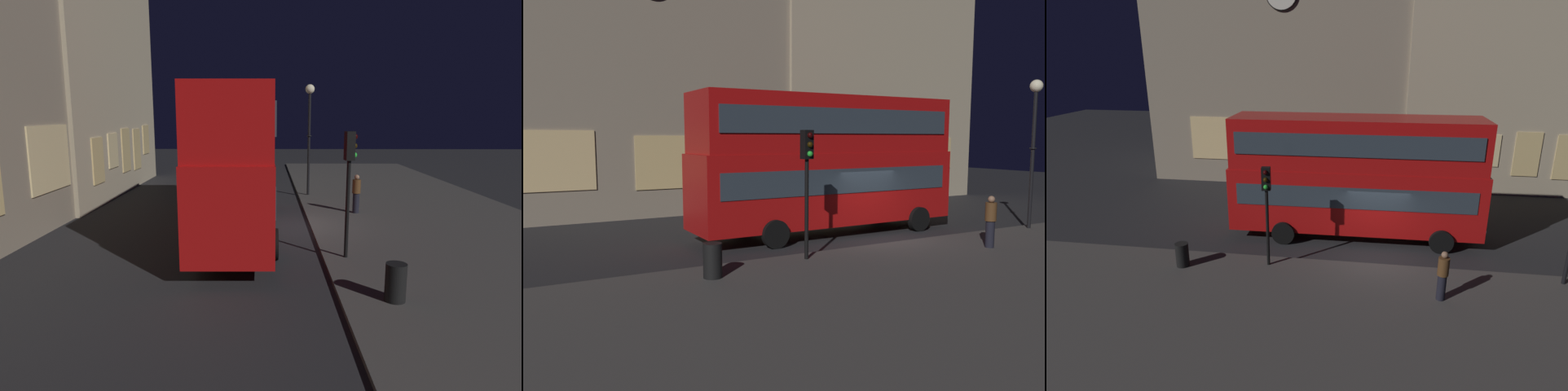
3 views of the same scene
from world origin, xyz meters
TOP-DOWN VIEW (x-y plane):
  - ground_plane at (0.00, 0.00)m, footprint 80.00×80.00m
  - sidewalk_slab at (0.00, -5.66)m, footprint 44.00×9.97m
  - building_with_clock at (-5.15, 13.94)m, footprint 17.83×9.32m
  - building_plain_facade at (8.13, 13.72)m, footprint 13.37×9.27m
  - double_decker_bus at (-1.02, 2.14)m, footprint 10.84×2.88m
  - traffic_light_near_kerb at (-4.06, -1.39)m, footprint 0.35×0.38m
  - street_lamp at (6.55, -1.20)m, footprint 0.49×0.49m
  - pedestrian at (2.12, -2.92)m, footprint 0.36×0.36m
  - litter_bin at (-7.26, -1.96)m, footprint 0.50×0.50m

SIDE VIEW (x-z plane):
  - ground_plane at x=0.00m, z-range 0.00..0.00m
  - sidewalk_slab at x=0.00m, z-range 0.00..0.12m
  - litter_bin at x=-7.26m, z-range 0.12..1.03m
  - pedestrian at x=2.12m, z-range 0.14..1.87m
  - traffic_light_near_kerb at x=-4.06m, z-range 0.97..4.82m
  - double_decker_bus at x=-1.02m, z-range 0.31..5.61m
  - street_lamp at x=6.55m, z-range 1.39..7.28m
  - building_with_clock at x=-5.15m, z-range 0.00..16.34m
  - building_plain_facade at x=8.13m, z-range 0.00..19.40m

